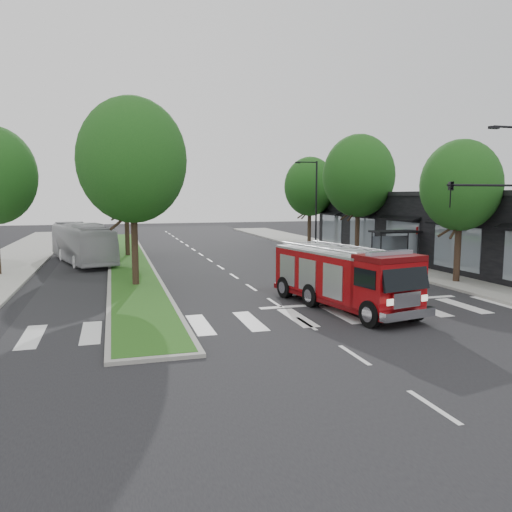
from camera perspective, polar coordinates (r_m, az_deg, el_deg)
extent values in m
plane|color=black|center=(23.31, 2.11, -5.36)|extent=(140.00, 140.00, 0.00)
cube|color=gray|center=(37.55, 15.59, -0.81)|extent=(5.00, 80.00, 0.15)
cube|color=gray|center=(39.95, -14.35, -0.33)|extent=(3.00, 50.00, 0.14)
cube|color=#284C15|center=(39.94, -14.35, -0.22)|extent=(2.60, 49.50, 0.02)
cube|color=black|center=(39.87, 21.23, 2.91)|extent=(8.00, 30.00, 5.00)
cylinder|color=black|center=(33.82, 14.07, 0.41)|extent=(0.08, 0.08, 2.50)
cylinder|color=black|center=(35.30, 18.00, 0.55)|extent=(0.08, 0.08, 2.50)
cylinder|color=black|center=(34.85, 13.08, 0.63)|extent=(0.08, 0.08, 2.50)
cylinder|color=black|center=(36.29, 16.94, 0.75)|extent=(0.08, 0.08, 2.50)
cube|color=black|center=(34.93, 15.62, 2.71)|extent=(3.20, 1.60, 0.12)
cube|color=#8C99A5|center=(35.63, 14.97, 0.79)|extent=(2.80, 0.04, 1.80)
cube|color=black|center=(35.12, 15.52, -0.55)|extent=(2.40, 0.40, 0.08)
cylinder|color=black|center=(30.25, 22.03, 0.55)|extent=(0.36, 0.36, 3.74)
ellipsoid|color=#103D12|center=(30.10, 22.35, 7.48)|extent=(4.40, 4.40, 5.06)
cylinder|color=black|center=(40.31, 11.49, 2.85)|extent=(0.36, 0.36, 4.40)
ellipsoid|color=#103D12|center=(40.24, 11.64, 8.97)|extent=(5.60, 5.60, 6.44)
cylinder|color=black|center=(49.38, 6.11, 3.41)|extent=(0.36, 0.36, 3.96)
ellipsoid|color=#103D12|center=(49.30, 6.17, 7.91)|extent=(5.00, 5.00, 5.75)
cylinder|color=black|center=(27.79, -13.69, 1.25)|extent=(0.36, 0.36, 4.62)
ellipsoid|color=#103D12|center=(27.72, -13.96, 10.58)|extent=(5.80, 5.80, 6.67)
cylinder|color=black|center=(41.74, -14.52, 2.90)|extent=(0.36, 0.36, 4.40)
ellipsoid|color=#103D12|center=(41.68, -14.70, 8.81)|extent=(5.60, 5.60, 6.44)
cylinder|color=black|center=(24.85, 27.14, 12.98)|extent=(1.80, 0.10, 0.10)
cube|color=black|center=(24.25, 25.54, 13.11)|extent=(0.45, 0.20, 0.12)
cylinder|color=black|center=(23.95, 24.87, 7.34)|extent=(4.00, 0.10, 0.10)
imported|color=black|center=(22.81, 21.38, 6.56)|extent=(0.18, 0.22, 1.10)
cylinder|color=black|center=(45.23, 6.89, 5.65)|extent=(0.16, 0.16, 8.00)
cylinder|color=black|center=(44.97, 5.89, 10.63)|extent=(1.80, 0.10, 0.10)
cube|color=black|center=(44.64, 4.80, 10.60)|extent=(0.45, 0.20, 0.12)
cube|color=#520406|center=(22.51, 9.75, -4.67)|extent=(3.92, 8.30, 0.24)
cube|color=maroon|center=(22.93, 8.65, -1.90)|extent=(3.54, 6.43, 1.90)
cube|color=maroon|center=(20.10, 14.91, -3.29)|extent=(2.67, 2.15, 2.00)
cube|color=#B2B2B7|center=(22.80, 8.70, 0.58)|extent=(3.54, 6.43, 0.11)
cylinder|color=#B2B2B7|center=(22.29, 6.93, 0.96)|extent=(1.23, 5.61, 0.10)
cylinder|color=#B2B2B7|center=(23.30, 10.40, 1.15)|extent=(1.23, 5.61, 0.10)
cube|color=silver|center=(19.51, 17.00, -6.38)|extent=(2.49, 0.82, 0.33)
cube|color=#8C99A5|center=(19.92, 15.02, 0.34)|extent=(2.12, 0.74, 0.17)
cylinder|color=black|center=(19.37, 12.99, -6.49)|extent=(0.53, 1.09, 1.05)
cylinder|color=black|center=(20.83, 17.59, -5.70)|extent=(0.53, 1.09, 1.05)
cylinder|color=black|center=(22.48, 6.35, -4.50)|extent=(0.53, 1.09, 1.05)
cylinder|color=black|center=(23.75, 10.74, -3.97)|extent=(0.53, 1.09, 1.05)
cylinder|color=black|center=(24.37, 3.36, -3.58)|extent=(0.53, 1.09, 1.05)
cylinder|color=black|center=(25.54, 7.57, -3.14)|extent=(0.53, 1.09, 1.05)
imported|color=silver|center=(39.02, -19.25, 1.41)|extent=(5.20, 10.87, 2.95)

